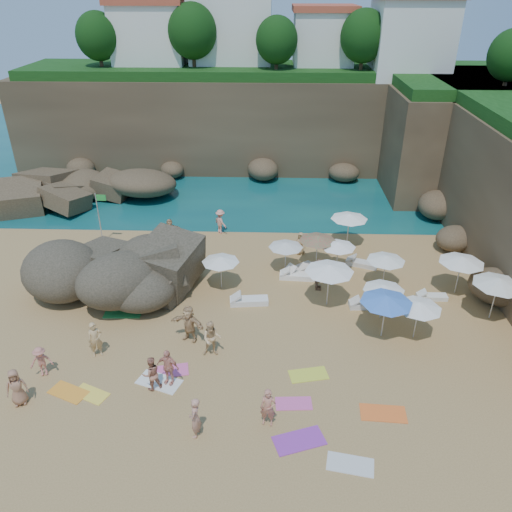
{
  "coord_description": "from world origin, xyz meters",
  "views": [
    {
      "loc": [
        2.82,
        -20.94,
        15.22
      ],
      "look_at": [
        2.0,
        3.0,
        2.0
      ],
      "focal_mm": 35.0,
      "sensor_mm": 36.0,
      "label": 1
    }
  ],
  "objects_px": {
    "person_stand_3": "(318,274)",
    "parasol_1": "(349,216)",
    "lounger_0": "(297,276)",
    "person_stand_4": "(300,243)",
    "person_stand_0": "(95,339)",
    "rock_outcrop": "(126,281)",
    "person_stand_5": "(170,229)",
    "person_stand_6": "(195,418)",
    "parasol_2": "(286,245)",
    "flag_pole": "(100,212)",
    "parasol_0": "(338,244)",
    "person_stand_2": "(220,222)",
    "person_stand_1": "(151,374)"
  },
  "relations": [
    {
      "from": "rock_outcrop",
      "to": "person_stand_0",
      "type": "xyz_separation_m",
      "value": [
        0.44,
        -6.5,
        0.89
      ]
    },
    {
      "from": "parasol_2",
      "to": "lounger_0",
      "type": "bearing_deg",
      "value": -50.42
    },
    {
      "from": "person_stand_6",
      "to": "lounger_0",
      "type": "bearing_deg",
      "value": 166.44
    },
    {
      "from": "person_stand_1",
      "to": "person_stand_2",
      "type": "relative_size",
      "value": 0.95
    },
    {
      "from": "flag_pole",
      "to": "person_stand_5",
      "type": "bearing_deg",
      "value": 9.04
    },
    {
      "from": "parasol_0",
      "to": "parasol_2",
      "type": "xyz_separation_m",
      "value": [
        -3.04,
        -0.08,
        -0.03
      ]
    },
    {
      "from": "parasol_0",
      "to": "person_stand_3",
      "type": "distance_m",
      "value": 2.52
    },
    {
      "from": "lounger_0",
      "to": "person_stand_5",
      "type": "height_order",
      "value": "person_stand_5"
    },
    {
      "from": "parasol_0",
      "to": "lounger_0",
      "type": "bearing_deg",
      "value": -158.94
    },
    {
      "from": "lounger_0",
      "to": "person_stand_5",
      "type": "bearing_deg",
      "value": 154.16
    },
    {
      "from": "person_stand_0",
      "to": "parasol_0",
      "type": "bearing_deg",
      "value": 8.7
    },
    {
      "from": "person_stand_6",
      "to": "parasol_1",
      "type": "bearing_deg",
      "value": 160.88
    },
    {
      "from": "person_stand_0",
      "to": "person_stand_1",
      "type": "bearing_deg",
      "value": -59.86
    },
    {
      "from": "person_stand_0",
      "to": "person_stand_2",
      "type": "xyz_separation_m",
      "value": [
        4.47,
        12.98,
        -0.03
      ]
    },
    {
      "from": "parasol_0",
      "to": "person_stand_1",
      "type": "bearing_deg",
      "value": -131.1
    },
    {
      "from": "rock_outcrop",
      "to": "person_stand_5",
      "type": "height_order",
      "value": "rock_outcrop"
    },
    {
      "from": "person_stand_3",
      "to": "rock_outcrop",
      "type": "bearing_deg",
      "value": 88.56
    },
    {
      "from": "flag_pole",
      "to": "parasol_0",
      "type": "bearing_deg",
      "value": -11.82
    },
    {
      "from": "rock_outcrop",
      "to": "parasol_2",
      "type": "xyz_separation_m",
      "value": [
        9.25,
        1.47,
        1.77
      ]
    },
    {
      "from": "parasol_0",
      "to": "person_stand_6",
      "type": "bearing_deg",
      "value": -117.93
    },
    {
      "from": "parasol_2",
      "to": "person_stand_5",
      "type": "distance_m",
      "value": 8.6
    },
    {
      "from": "parasol_0",
      "to": "person_stand_2",
      "type": "relative_size",
      "value": 1.21
    },
    {
      "from": "person_stand_1",
      "to": "lounger_0",
      "type": "bearing_deg",
      "value": -153.75
    },
    {
      "from": "lounger_0",
      "to": "person_stand_4",
      "type": "xyz_separation_m",
      "value": [
        0.3,
        3.02,
        0.58
      ]
    },
    {
      "from": "person_stand_2",
      "to": "person_stand_6",
      "type": "height_order",
      "value": "person_stand_6"
    },
    {
      "from": "person_stand_2",
      "to": "person_stand_4",
      "type": "distance_m",
      "value": 6.03
    },
    {
      "from": "person_stand_2",
      "to": "person_stand_6",
      "type": "xyz_separation_m",
      "value": [
        0.74,
        -17.47,
        0.04
      ]
    },
    {
      "from": "person_stand_5",
      "to": "person_stand_6",
      "type": "bearing_deg",
      "value": -97.11
    },
    {
      "from": "person_stand_4",
      "to": "lounger_0",
      "type": "bearing_deg",
      "value": -76.04
    },
    {
      "from": "person_stand_0",
      "to": "person_stand_3",
      "type": "distance_m",
      "value": 12.19
    },
    {
      "from": "person_stand_6",
      "to": "parasol_2",
      "type": "bearing_deg",
      "value": 170.53
    },
    {
      "from": "parasol_0",
      "to": "person_stand_0",
      "type": "relative_size",
      "value": 1.16
    },
    {
      "from": "rock_outcrop",
      "to": "person_stand_0",
      "type": "relative_size",
      "value": 4.34
    },
    {
      "from": "person_stand_3",
      "to": "parasol_1",
      "type": "bearing_deg",
      "value": -22.35
    },
    {
      "from": "rock_outcrop",
      "to": "person_stand_2",
      "type": "xyz_separation_m",
      "value": [
        4.91,
        6.48,
        0.86
      ]
    },
    {
      "from": "person_stand_0",
      "to": "person_stand_3",
      "type": "xyz_separation_m",
      "value": [
        10.59,
        6.05,
        0.06
      ]
    },
    {
      "from": "parasol_2",
      "to": "person_stand_2",
      "type": "distance_m",
      "value": 6.69
    },
    {
      "from": "parasol_2",
      "to": "person_stand_6",
      "type": "relative_size",
      "value": 1.14
    },
    {
      "from": "parasol_0",
      "to": "person_stand_4",
      "type": "xyz_separation_m",
      "value": [
        -2.06,
        2.11,
        -1.06
      ]
    },
    {
      "from": "parasol_0",
      "to": "person_stand_6",
      "type": "relative_size",
      "value": 1.16
    },
    {
      "from": "lounger_0",
      "to": "person_stand_0",
      "type": "bearing_deg",
      "value": -139.24
    },
    {
      "from": "parasol_2",
      "to": "person_stand_1",
      "type": "height_order",
      "value": "parasol_2"
    },
    {
      "from": "parasol_2",
      "to": "person_stand_1",
      "type": "xyz_separation_m",
      "value": [
        -5.79,
        -10.04,
        -0.96
      ]
    },
    {
      "from": "person_stand_3",
      "to": "person_stand_6",
      "type": "height_order",
      "value": "person_stand_3"
    },
    {
      "from": "flag_pole",
      "to": "parasol_0",
      "type": "height_order",
      "value": "flag_pole"
    },
    {
      "from": "person_stand_1",
      "to": "person_stand_6",
      "type": "relative_size",
      "value": 0.91
    },
    {
      "from": "rock_outcrop",
      "to": "parasol_1",
      "type": "height_order",
      "value": "parasol_1"
    },
    {
      "from": "parasol_2",
      "to": "person_stand_2",
      "type": "bearing_deg",
      "value": 130.91
    },
    {
      "from": "parasol_2",
      "to": "person_stand_4",
      "type": "height_order",
      "value": "parasol_2"
    },
    {
      "from": "lounger_0",
      "to": "person_stand_5",
      "type": "xyz_separation_m",
      "value": [
        -8.28,
        4.72,
        0.59
      ]
    }
  ]
}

